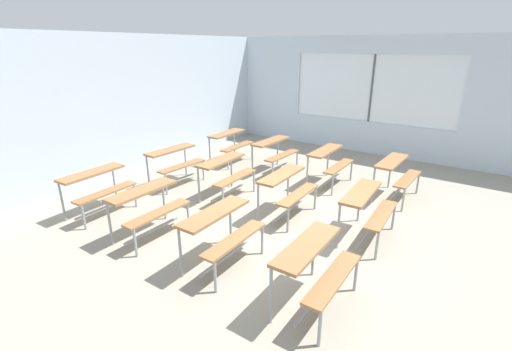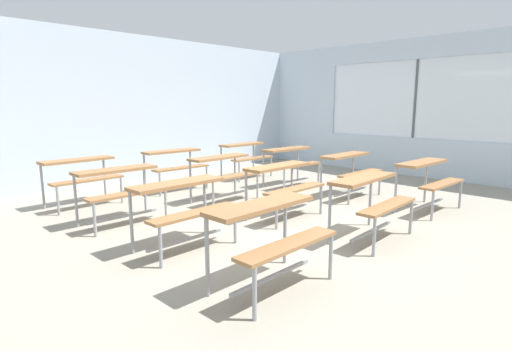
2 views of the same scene
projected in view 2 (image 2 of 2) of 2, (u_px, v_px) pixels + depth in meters
The scene contains 15 objects.
ground at pixel (282, 229), 5.23m from camera, with size 10.00×9.00×0.05m, color gray.
wall_back at pixel (116, 109), 8.08m from camera, with size 10.00×0.12×3.00m, color silver.
wall_right at pixel (445, 111), 8.37m from camera, with size 0.12×9.00×3.00m.
desk_bench_r0c0 at pixel (270, 225), 3.45m from camera, with size 1.11×0.60×0.74m.
desk_bench_r0c1 at pixel (371, 193), 4.71m from camera, with size 1.13×0.64×0.74m.
desk_bench_r0c2 at pixel (429, 174), 5.98m from camera, with size 1.12×0.63×0.74m.
desk_bench_r1c0 at pixel (183, 199), 4.40m from camera, with size 1.11×0.61×0.74m.
desk_bench_r1c1 at pixel (284, 178), 5.62m from camera, with size 1.11×0.61×0.74m.
desk_bench_r1c2 at pixel (350, 165), 6.86m from camera, with size 1.10×0.59×0.74m.
desk_bench_r2c0 at pixel (120, 182), 5.33m from camera, with size 1.10×0.59×0.74m.
desk_bench_r2c1 at pixel (224, 167), 6.58m from camera, with size 1.12×0.63×0.74m.
desk_bench_r2c2 at pixel (291, 158), 7.79m from camera, with size 1.12×0.64×0.74m.
desk_bench_r3c0 at pixel (81, 171), 6.26m from camera, with size 1.12×0.64×0.74m.
desk_bench_r3c1 at pixel (175, 160), 7.45m from camera, with size 1.12×0.64×0.74m.
desk_bench_r3c2 at pixel (246, 152), 8.70m from camera, with size 1.12×0.62×0.74m.
Camera 2 is at (-3.80, -3.30, 1.60)m, focal length 28.00 mm.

